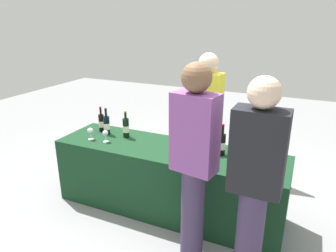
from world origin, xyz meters
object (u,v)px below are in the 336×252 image
(wine_bottle_5, at_px, (222,144))
(guest_0, at_px, (194,158))
(menu_board, at_px, (261,150))
(wine_bottle_1, at_px, (107,125))
(wine_bottle_4, at_px, (211,143))
(wine_glass_2, at_px, (245,159))
(server_pouring, at_px, (206,117))
(wine_glass_0, at_px, (90,131))
(wine_glass_1, at_px, (105,134))
(guest_1, at_px, (255,180))
(wine_bottle_3, at_px, (187,136))
(wine_bottle_2, at_px, (126,128))
(wine_bottle_6, at_px, (258,150))
(wine_bottle_0, at_px, (101,123))

(wine_bottle_5, distance_m, guest_0, 0.68)
(menu_board, bearing_deg, wine_bottle_1, -157.00)
(wine_bottle_1, distance_m, wine_bottle_4, 1.28)
(wine_glass_2, xyz_separation_m, server_pouring, (-0.62, 0.77, 0.10))
(wine_bottle_4, distance_m, server_pouring, 0.60)
(wine_bottle_4, distance_m, wine_glass_0, 1.37)
(wine_glass_1, xyz_separation_m, guest_1, (1.71, -0.54, 0.09))
(wine_bottle_3, xyz_separation_m, server_pouring, (0.05, 0.50, 0.08))
(wine_bottle_2, bearing_deg, wine_bottle_3, 1.55)
(wine_bottle_1, relative_size, wine_bottle_2, 1.00)
(wine_bottle_4, height_order, menu_board, wine_bottle_4)
(wine_bottle_6, distance_m, wine_glass_2, 0.24)
(wine_bottle_5, relative_size, wine_bottle_6, 1.00)
(wine_bottle_3, distance_m, guest_0, 0.78)
(wine_bottle_4, bearing_deg, wine_bottle_2, 178.55)
(wine_bottle_4, bearing_deg, wine_bottle_1, 179.35)
(wine_glass_0, distance_m, guest_1, 1.98)
(wine_bottle_2, height_order, wine_bottle_3, wine_bottle_3)
(wine_bottle_6, bearing_deg, wine_bottle_0, 178.37)
(menu_board, bearing_deg, wine_glass_1, -149.79)
(wine_bottle_0, xyz_separation_m, wine_bottle_2, (0.37, -0.04, 0.00))
(wine_glass_1, distance_m, guest_0, 1.30)
(wine_bottle_2, distance_m, guest_1, 1.75)
(wine_glass_0, bearing_deg, wine_bottle_6, 6.76)
(wine_bottle_0, xyz_separation_m, wine_glass_1, (0.24, -0.26, -0.01))
(wine_bottle_0, bearing_deg, wine_glass_2, -9.01)
(wine_bottle_2, bearing_deg, wine_glass_0, -144.84)
(wine_bottle_2, relative_size, wine_glass_0, 2.30)
(wine_bottle_5, relative_size, guest_0, 0.18)
(wine_bottle_2, xyz_separation_m, wine_bottle_5, (1.13, -0.02, -0.00))
(wine_bottle_6, bearing_deg, wine_bottle_2, 179.38)
(wine_glass_0, relative_size, wine_glass_2, 0.94)
(guest_1, bearing_deg, wine_glass_1, 164.02)
(wine_bottle_2, distance_m, wine_bottle_4, 1.02)
(guest_1, relative_size, menu_board, 1.96)
(wine_bottle_4, relative_size, wine_bottle_5, 0.96)
(wine_bottle_2, relative_size, guest_1, 0.19)
(wine_bottle_4, height_order, guest_0, guest_0)
(server_pouring, bearing_deg, wine_bottle_1, 32.05)
(server_pouring, xyz_separation_m, guest_1, (0.79, -1.28, -0.01))
(wine_bottle_3, bearing_deg, menu_board, 55.54)
(wine_bottle_1, relative_size, guest_0, 0.18)
(wine_glass_2, height_order, server_pouring, server_pouring)
(server_pouring, bearing_deg, wine_bottle_3, 89.56)
(wine_bottle_5, height_order, wine_glass_0, wine_bottle_5)
(wine_bottle_1, relative_size, server_pouring, 0.19)
(wine_bottle_4, xyz_separation_m, wine_glass_1, (-1.15, -0.19, -0.02))
(wine_bottle_2, distance_m, wine_glass_0, 0.40)
(wine_glass_1, bearing_deg, wine_bottle_5, 9.17)
(wine_bottle_3, relative_size, guest_0, 0.19)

